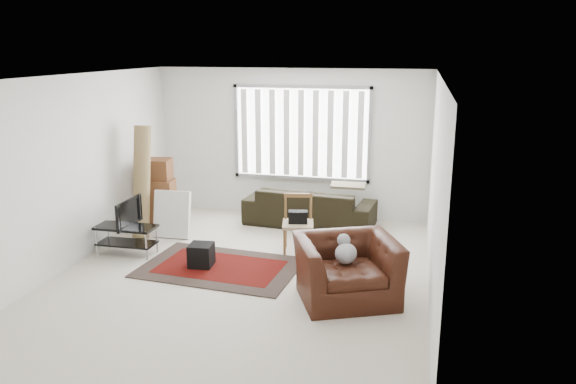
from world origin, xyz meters
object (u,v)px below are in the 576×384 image
moving_boxes (161,196)px  side_chair (298,221)px  armchair (347,265)px  tv_stand (126,234)px  sofa (310,201)px

moving_boxes → side_chair: (2.58, -0.65, -0.08)m
side_chair → armchair: bearing=-69.4°
tv_stand → armchair: (3.44, -0.78, 0.12)m
side_chair → armchair: armchair is taller
tv_stand → armchair: size_ratio=0.59×
side_chair → armchair: (0.95, -1.52, -0.03)m
tv_stand → sofa: (2.41, 2.08, 0.11)m
tv_stand → sofa: 3.19m
sofa → side_chair: bearing=98.9°
tv_stand → moving_boxes: size_ratio=0.75×
sofa → side_chair: 1.35m
moving_boxes → side_chair: size_ratio=1.38×
sofa → moving_boxes: bearing=21.1°
sofa → armchair: 3.04m
sofa → tv_stand: bearing=46.3°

